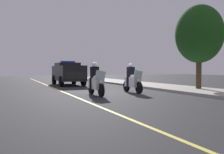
{
  "coord_description": "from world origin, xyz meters",
  "views": [
    {
      "loc": [
        12.47,
        -5.47,
        1.34
      ],
      "look_at": [
        -0.09,
        0.0,
        0.9
      ],
      "focal_mm": 38.4,
      "sensor_mm": 36.0,
      "label": 1
    }
  ],
  "objects_px": {
    "police_suv": "(68,73)",
    "tree_mid_block": "(199,34)",
    "cyclist_background": "(82,74)",
    "police_motorcycle_lead_left": "(96,82)",
    "police_motorcycle_lead_right": "(132,80)"
  },
  "relations": [
    {
      "from": "police_suv",
      "to": "tree_mid_block",
      "type": "distance_m",
      "value": 10.88
    },
    {
      "from": "cyclist_background",
      "to": "tree_mid_block",
      "type": "distance_m",
      "value": 14.34
    },
    {
      "from": "police_motorcycle_lead_left",
      "to": "tree_mid_block",
      "type": "relative_size",
      "value": 0.4
    },
    {
      "from": "police_motorcycle_lead_left",
      "to": "tree_mid_block",
      "type": "xyz_separation_m",
      "value": [
        -0.37,
        7.18,
        2.9
      ]
    },
    {
      "from": "police_motorcycle_lead_right",
      "to": "tree_mid_block",
      "type": "relative_size",
      "value": 0.4
    },
    {
      "from": "police_motorcycle_lead_right",
      "to": "police_suv",
      "type": "relative_size",
      "value": 0.44
    },
    {
      "from": "police_suv",
      "to": "cyclist_background",
      "type": "height_order",
      "value": "police_suv"
    },
    {
      "from": "police_motorcycle_lead_left",
      "to": "police_suv",
      "type": "height_order",
      "value": "police_suv"
    },
    {
      "from": "police_motorcycle_lead_right",
      "to": "cyclist_background",
      "type": "xyz_separation_m",
      "value": [
        -13.32,
        0.9,
        0.14
      ]
    },
    {
      "from": "police_suv",
      "to": "police_motorcycle_lead_right",
      "type": "bearing_deg",
      "value": 13.11
    },
    {
      "from": "police_suv",
      "to": "tree_mid_block",
      "type": "relative_size",
      "value": 0.91
    },
    {
      "from": "police_suv",
      "to": "cyclist_background",
      "type": "xyz_separation_m",
      "value": [
        -5.28,
        2.77,
        -0.22
      ]
    },
    {
      "from": "police_motorcycle_lead_left",
      "to": "police_suv",
      "type": "xyz_separation_m",
      "value": [
        -8.63,
        0.56,
        0.37
      ]
    },
    {
      "from": "police_suv",
      "to": "cyclist_background",
      "type": "relative_size",
      "value": 2.79
    },
    {
      "from": "police_motorcycle_lead_right",
      "to": "tree_mid_block",
      "type": "height_order",
      "value": "tree_mid_block"
    }
  ]
}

